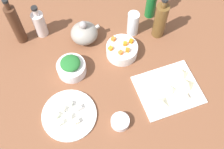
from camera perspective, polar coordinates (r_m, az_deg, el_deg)
tabletop at (r=134.21cm, az=0.00°, el=-1.34°), size 190.00×190.00×3.00cm
cutting_board at (r=132.51cm, az=11.37°, el=-3.05°), size 28.94×24.65×1.00cm
plate_tofu at (r=126.34cm, az=-8.70°, el=-8.16°), size 24.34×24.34×1.20cm
bowl_greens at (r=133.81cm, az=-8.24°, el=1.26°), size 13.65×13.65×5.98cm
bowl_carrots at (r=137.84cm, az=2.02°, el=4.96°), size 15.38×15.38×6.18cm
bowl_small_side at (r=122.62cm, az=1.67°, el=-9.61°), size 8.12×8.12×3.61cm
teapot at (r=141.95cm, az=-5.65°, el=8.44°), size 15.32×13.25×13.46cm
bottle_0 at (r=148.98cm, az=8.07°, el=14.68°), size 5.37×5.37×24.83cm
bottle_1 at (r=146.19cm, az=-14.55°, el=10.03°), size 6.14×6.14×19.34cm
bottle_2 at (r=143.23cm, az=-18.99°, el=9.66°), size 5.28×5.28×28.40cm
bottle_3 at (r=141.12cm, az=9.82°, el=10.87°), size 6.26×6.26×25.26cm
drinking_glass_0 at (r=143.12cm, az=4.29°, el=10.30°), size 5.75×5.75×13.78cm
carrot_cube_0 at (r=133.23cm, az=3.16°, el=5.01°), size 2.47×2.47×1.80cm
carrot_cube_1 at (r=136.30cm, az=3.93°, el=6.81°), size 2.53×2.53×1.80cm
carrot_cube_2 at (r=136.71cm, az=0.27°, el=7.25°), size 2.48×2.48×1.80cm
carrot_cube_3 at (r=135.24cm, az=2.69°, el=6.29°), size 2.29×2.29×1.80cm
carrot_cube_4 at (r=133.54cm, az=-0.28°, el=5.34°), size 2.39×2.39×1.80cm
carrot_cube_5 at (r=132.30cm, az=1.78°, el=4.50°), size 2.32×2.32×1.80cm
chopped_greens_mound at (r=129.73cm, az=-8.50°, el=2.32°), size 12.11×12.05×3.60cm
tofu_cube_0 at (r=123.06cm, az=-7.23°, el=-9.44°), size 2.44×2.44×2.20cm
tofu_cube_1 at (r=125.94cm, az=-10.02°, el=-7.01°), size 3.08×3.08×2.20cm
tofu_cube_2 at (r=125.21cm, az=-6.73°, el=-6.71°), size 2.69×2.69×2.20cm
tofu_cube_3 at (r=124.26cm, az=-8.64°, el=-8.43°), size 2.64×2.64×2.20cm
tofu_cube_4 at (r=126.42cm, az=-8.57°, el=-5.95°), size 2.96×2.96×2.20cm
tofu_cube_5 at (r=123.95cm, az=-10.41°, el=-9.55°), size 2.52×2.52×2.20cm
tofu_cube_6 at (r=125.40cm, az=-11.24°, el=-8.16°), size 3.04×3.04×2.20cm
dumpling_0 at (r=127.25cm, az=10.25°, el=-5.60°), size 7.89×7.86×2.76cm
dumpling_1 at (r=136.28cm, az=14.18°, el=0.33°), size 5.72×5.95×2.37cm
dumpling_2 at (r=133.67cm, az=15.11°, el=-1.82°), size 6.15×5.79×3.01cm
dumpling_3 at (r=130.79cm, az=15.07°, el=-4.36°), size 5.87×5.87×2.87cm
dumpling_4 at (r=130.95cm, az=12.05°, el=-2.84°), size 5.10×5.02×2.73cm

